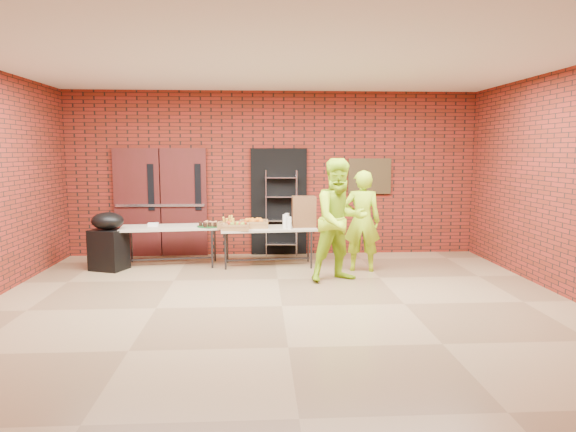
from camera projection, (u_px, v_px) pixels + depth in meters
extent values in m
cube|color=brown|center=(282.00, 308.00, 6.82)|extent=(8.00, 7.00, 0.04)
cube|color=silver|center=(282.00, 57.00, 6.41)|extent=(8.00, 7.00, 0.04)
cube|color=maroon|center=(274.00, 174.00, 10.10)|extent=(8.00, 0.04, 3.20)
cube|color=maroon|center=(308.00, 225.00, 3.12)|extent=(8.00, 0.04, 3.20)
cube|color=#431313|center=(137.00, 203.00, 9.94)|extent=(0.88, 0.08, 2.10)
cube|color=#431313|center=(184.00, 202.00, 9.99)|extent=(0.88, 0.08, 2.10)
cube|color=black|center=(151.00, 187.00, 9.86)|extent=(0.12, 0.02, 0.90)
cube|color=black|center=(198.00, 187.00, 9.92)|extent=(0.12, 0.02, 0.90)
cube|color=#B3B3BA|center=(160.00, 205.00, 9.91)|extent=(1.70, 0.04, 0.05)
cube|color=black|center=(279.00, 202.00, 10.11)|extent=(1.10, 0.06, 2.10)
cube|color=#3B2C17|center=(370.00, 176.00, 10.14)|extent=(0.85, 0.04, 0.70)
cube|color=beige|center=(170.00, 227.00, 9.17)|extent=(1.79, 0.90, 0.04)
cube|color=#292A2E|center=(171.00, 259.00, 9.24)|extent=(1.52, 0.21, 0.03)
cylinder|color=#292A2E|center=(132.00, 244.00, 9.46)|extent=(0.03, 0.03, 0.67)
cylinder|color=#292A2E|center=(215.00, 244.00, 9.54)|extent=(0.03, 0.03, 0.67)
cylinder|color=#292A2E|center=(123.00, 250.00, 8.89)|extent=(0.03, 0.03, 0.67)
cylinder|color=#292A2E|center=(212.00, 249.00, 8.98)|extent=(0.03, 0.03, 0.67)
cube|color=beige|center=(268.00, 229.00, 9.14)|extent=(1.74, 0.84, 0.04)
cube|color=#292A2E|center=(268.00, 259.00, 9.21)|extent=(1.49, 0.17, 0.03)
cylinder|color=#292A2E|center=(227.00, 245.00, 9.42)|extent=(0.03, 0.03, 0.65)
cylinder|color=#292A2E|center=(308.00, 244.00, 9.50)|extent=(0.03, 0.03, 0.65)
cylinder|color=#292A2E|center=(225.00, 251.00, 8.86)|extent=(0.03, 0.03, 0.65)
cylinder|color=#292A2E|center=(311.00, 250.00, 8.95)|extent=(0.03, 0.03, 0.65)
cube|color=olive|center=(230.00, 226.00, 9.06)|extent=(0.43, 0.33, 0.07)
cube|color=olive|center=(254.00, 225.00, 9.15)|extent=(0.50, 0.39, 0.08)
cube|color=olive|center=(236.00, 228.00, 8.88)|extent=(0.45, 0.35, 0.07)
cylinder|color=#144D1E|center=(209.00, 226.00, 9.12)|extent=(0.41, 0.41, 0.02)
cube|color=white|center=(153.00, 224.00, 9.19)|extent=(0.18, 0.12, 0.06)
cube|color=brown|center=(304.00, 211.00, 9.23)|extent=(0.41, 0.37, 0.54)
cylinder|color=white|center=(285.00, 222.00, 9.00)|extent=(0.08, 0.08, 0.25)
cylinder|color=white|center=(289.00, 223.00, 8.92)|extent=(0.07, 0.07, 0.22)
cylinder|color=white|center=(287.00, 220.00, 9.22)|extent=(0.08, 0.08, 0.24)
cube|color=black|center=(109.00, 250.00, 8.86)|extent=(0.68, 0.62, 0.70)
ellipsoid|color=black|center=(107.00, 221.00, 8.80)|extent=(0.67, 0.63, 0.30)
imported|color=#9ACC16|center=(362.00, 221.00, 8.73)|extent=(0.69, 0.51, 1.72)
imported|color=#9ACC16|center=(340.00, 220.00, 8.05)|extent=(1.13, 1.01, 1.94)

